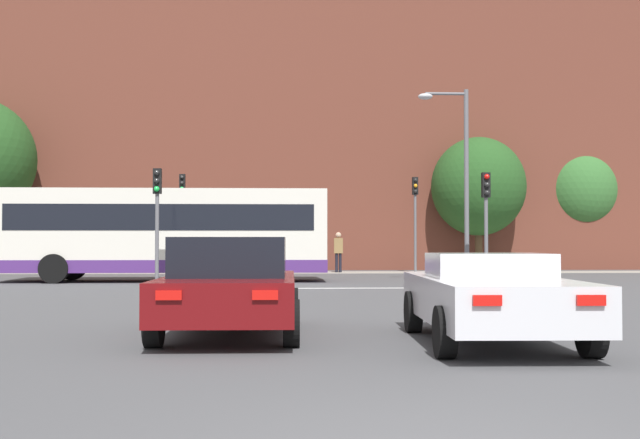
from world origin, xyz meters
TOP-DOWN VIEW (x-y plane):
  - stop_line_strip at (0.00, 19.10)m, footprint 8.06×0.30m
  - far_pavement at (0.00, 31.60)m, footprint 68.96×2.50m
  - brick_civic_building at (3.20, 40.92)m, footprint 40.16×13.26m
  - car_saloon_left at (-1.88, 6.89)m, footprint 2.09×4.41m
  - car_roadster_right at (1.78, 5.81)m, footprint 2.10×4.62m
  - bus_crossing_lead at (-5.27, 23.56)m, footprint 11.48×2.71m
  - traffic_light_near_left at (-5.04, 20.24)m, footprint 0.26×0.31m
  - traffic_light_far_left at (-5.56, 30.77)m, footprint 0.26×0.31m
  - traffic_light_far_right at (4.96, 30.97)m, footprint 0.26×0.31m
  - traffic_light_near_right at (5.43, 20.11)m, footprint 0.26×0.31m
  - street_lamp_junction at (4.95, 22.04)m, footprint 1.75×0.36m
  - pedestrian_waiting at (-0.99, 31.07)m, footprint 0.26×0.41m
  - pedestrian_walking_east at (-7.65, 32.25)m, footprint 0.43×0.29m
  - pedestrian_walking_west at (1.49, 31.49)m, footprint 0.40×0.27m
  - tree_by_building at (8.45, 33.28)m, footprint 4.57×4.57m
  - tree_distant at (14.32, 35.98)m, footprint 4.30×4.30m

SIDE VIEW (x-z plane):
  - stop_line_strip at x=0.00m, z-range 0.00..0.01m
  - far_pavement at x=0.00m, z-range 0.00..0.01m
  - car_roadster_right at x=1.78m, z-range 0.03..1.28m
  - car_saloon_left at x=-1.88m, z-range 0.01..1.49m
  - pedestrian_walking_east at x=-7.65m, z-range 0.16..1.94m
  - pedestrian_waiting at x=-0.99m, z-range 0.17..1.97m
  - pedestrian_walking_west at x=1.49m, z-range 0.18..2.03m
  - bus_crossing_lead at x=-5.27m, z-range 0.12..3.38m
  - traffic_light_near_right at x=5.43m, z-range 0.65..4.28m
  - traffic_light_near_left at x=-5.04m, z-range 0.67..4.39m
  - traffic_light_far_right at x=4.96m, z-range 0.74..5.10m
  - traffic_light_far_left at x=-5.56m, z-range 0.75..5.19m
  - street_lamp_junction at x=4.95m, z-range 0.74..7.41m
  - tree_distant at x=14.32m, z-range 0.91..7.25m
  - tree_by_building at x=8.45m, z-range 0.85..7.36m
  - brick_civic_building at x=3.20m, z-range -3.58..20.70m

